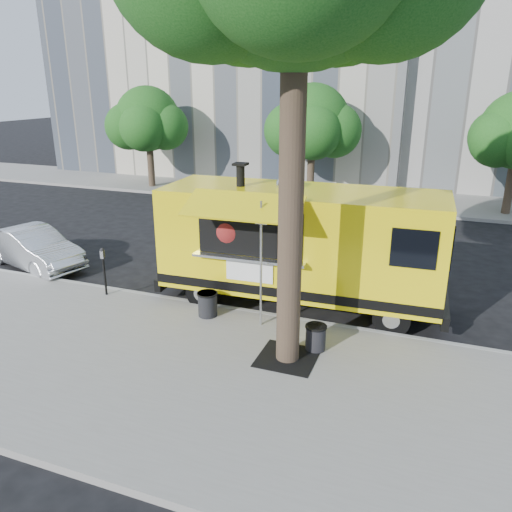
% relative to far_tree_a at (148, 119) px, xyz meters
% --- Properties ---
extents(ground, '(120.00, 120.00, 0.00)m').
position_rel_far_tree_a_xyz_m(ground, '(10.00, -12.30, -3.78)').
color(ground, black).
rests_on(ground, ground).
extents(sidewalk, '(60.00, 6.00, 0.15)m').
position_rel_far_tree_a_xyz_m(sidewalk, '(10.00, -16.30, -3.70)').
color(sidewalk, gray).
rests_on(sidewalk, ground).
extents(curb, '(60.00, 0.14, 0.16)m').
position_rel_far_tree_a_xyz_m(curb, '(10.00, -13.23, -3.70)').
color(curb, '#999993').
rests_on(curb, ground).
extents(far_sidewalk, '(60.00, 5.00, 0.15)m').
position_rel_far_tree_a_xyz_m(far_sidewalk, '(10.00, 1.20, -3.70)').
color(far_sidewalk, gray).
rests_on(far_sidewalk, ground).
extents(tree_well, '(1.20, 1.20, 0.02)m').
position_rel_far_tree_a_xyz_m(tree_well, '(12.60, -15.10, -3.62)').
color(tree_well, black).
rests_on(tree_well, sidewalk).
extents(far_tree_a, '(3.42, 3.42, 5.36)m').
position_rel_far_tree_a_xyz_m(far_tree_a, '(0.00, 0.00, 0.00)').
color(far_tree_a, '#33261C').
rests_on(far_tree_a, far_sidewalk).
extents(far_tree_b, '(3.60, 3.60, 5.50)m').
position_rel_far_tree_a_xyz_m(far_tree_b, '(9.00, 0.40, 0.06)').
color(far_tree_b, '#33261C').
rests_on(far_tree_b, far_sidewalk).
extents(sign_post, '(0.28, 0.06, 3.00)m').
position_rel_far_tree_a_xyz_m(sign_post, '(11.55, -13.85, -1.93)').
color(sign_post, silver).
rests_on(sign_post, sidewalk).
extents(parking_meter, '(0.11, 0.11, 1.33)m').
position_rel_far_tree_a_xyz_m(parking_meter, '(7.00, -13.65, -2.79)').
color(parking_meter, black).
rests_on(parking_meter, sidewalk).
extents(food_truck, '(7.48, 3.64, 3.66)m').
position_rel_far_tree_a_xyz_m(food_truck, '(11.97, -12.13, -2.05)').
color(food_truck, yellow).
rests_on(food_truck, ground).
extents(sedan, '(4.09, 2.38, 1.27)m').
position_rel_far_tree_a_xyz_m(sedan, '(3.28, -12.30, -3.14)').
color(sedan, silver).
rests_on(sedan, ground).
extents(trash_bin_left, '(0.47, 0.47, 0.56)m').
position_rel_far_tree_a_xyz_m(trash_bin_left, '(13.06, -14.54, -3.32)').
color(trash_bin_left, black).
rests_on(trash_bin_left, sidewalk).
extents(trash_bin_right, '(0.51, 0.51, 0.61)m').
position_rel_far_tree_a_xyz_m(trash_bin_right, '(10.16, -13.85, -3.30)').
color(trash_bin_right, black).
rests_on(trash_bin_right, sidewalk).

